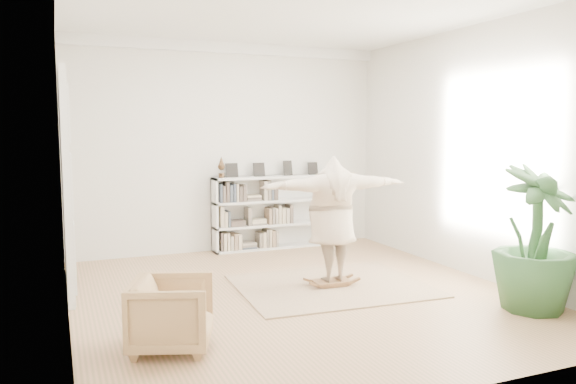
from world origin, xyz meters
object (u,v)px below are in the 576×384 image
object	(u,v)px
person	(332,216)
armchair	(172,314)
houseplant	(535,239)
bookshelf	(273,213)
rocker_board	(332,282)

from	to	relation	value
person	armchair	bearing A→B (deg)	32.30
armchair	houseplant	distance (m)	4.20
person	houseplant	world-z (taller)	person
bookshelf	houseplant	xyz separation A→B (m)	(1.56, -4.47, 0.22)
bookshelf	rocker_board	size ratio (longest dim) A/B	4.26
bookshelf	houseplant	bearing A→B (deg)	-70.80
armchair	houseplant	size ratio (longest dim) A/B	0.45
armchair	bookshelf	bearing A→B (deg)	-12.87
rocker_board	person	size ratio (longest dim) A/B	0.25
person	rocker_board	bearing A→B (deg)	-0.00
person	houseplant	distance (m)	2.49
bookshelf	armchair	distance (m)	4.80
person	houseplant	bearing A→B (deg)	136.91
armchair	houseplant	bearing A→B (deg)	-76.18
bookshelf	houseplant	size ratio (longest dim) A/B	1.29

